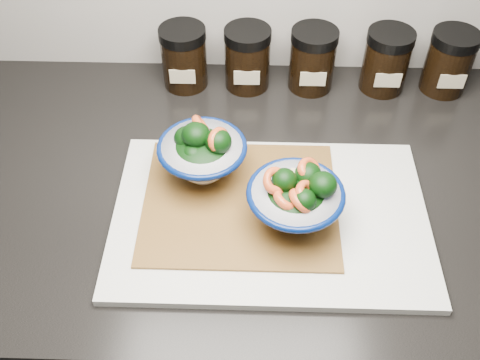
{
  "coord_description": "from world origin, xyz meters",
  "views": [
    {
      "loc": [
        -0.01,
        0.86,
        1.53
      ],
      "look_at": [
        -0.03,
        1.39,
        0.96
      ],
      "focal_mm": 42.0,
      "sensor_mm": 36.0,
      "label": 1
    }
  ],
  "objects_px": {
    "cutting_board": "(270,216)",
    "spice_jar_e": "(449,62)",
    "spice_jar_b": "(247,58)",
    "bowl_left": "(203,154)",
    "spice_jar_d": "(386,60)",
    "spice_jar_c": "(312,59)",
    "spice_jar_a": "(184,57)",
    "bowl_right": "(296,200)"
  },
  "relations": [
    {
      "from": "bowl_right",
      "to": "spice_jar_e",
      "type": "xyz_separation_m",
      "value": [
        0.28,
        0.33,
        -0.0
      ]
    },
    {
      "from": "cutting_board",
      "to": "spice_jar_a",
      "type": "height_order",
      "value": "spice_jar_a"
    },
    {
      "from": "cutting_board",
      "to": "bowl_right",
      "type": "distance_m",
      "value": 0.06
    },
    {
      "from": "cutting_board",
      "to": "spice_jar_e",
      "type": "height_order",
      "value": "spice_jar_e"
    },
    {
      "from": "bowl_right",
      "to": "spice_jar_a",
      "type": "distance_m",
      "value": 0.38
    },
    {
      "from": "spice_jar_c",
      "to": "cutting_board",
      "type": "bearing_deg",
      "value": -103.22
    },
    {
      "from": "spice_jar_b",
      "to": "spice_jar_c",
      "type": "height_order",
      "value": "same"
    },
    {
      "from": "spice_jar_a",
      "to": "spice_jar_c",
      "type": "distance_m",
      "value": 0.23
    },
    {
      "from": "bowl_left",
      "to": "bowl_right",
      "type": "relative_size",
      "value": 0.99
    },
    {
      "from": "bowl_right",
      "to": "spice_jar_c",
      "type": "xyz_separation_m",
      "value": [
        0.04,
        0.33,
        -0.0
      ]
    },
    {
      "from": "spice_jar_a",
      "to": "spice_jar_d",
      "type": "bearing_deg",
      "value": 0.0
    },
    {
      "from": "cutting_board",
      "to": "spice_jar_e",
      "type": "bearing_deg",
      "value": 45.41
    },
    {
      "from": "spice_jar_d",
      "to": "spice_jar_c",
      "type": "bearing_deg",
      "value": 180.0
    },
    {
      "from": "cutting_board",
      "to": "spice_jar_c",
      "type": "distance_m",
      "value": 0.33
    },
    {
      "from": "spice_jar_c",
      "to": "spice_jar_b",
      "type": "bearing_deg",
      "value": 180.0
    },
    {
      "from": "spice_jar_a",
      "to": "bowl_left",
      "type": "bearing_deg",
      "value": -78.18
    },
    {
      "from": "spice_jar_c",
      "to": "spice_jar_d",
      "type": "xyz_separation_m",
      "value": [
        0.13,
        0.0,
        0.0
      ]
    },
    {
      "from": "bowl_right",
      "to": "spice_jar_e",
      "type": "distance_m",
      "value": 0.43
    },
    {
      "from": "spice_jar_b",
      "to": "spice_jar_c",
      "type": "distance_m",
      "value": 0.11
    },
    {
      "from": "cutting_board",
      "to": "spice_jar_e",
      "type": "distance_m",
      "value": 0.45
    },
    {
      "from": "spice_jar_e",
      "to": "spice_jar_b",
      "type": "bearing_deg",
      "value": 180.0
    },
    {
      "from": "bowl_left",
      "to": "spice_jar_d",
      "type": "distance_m",
      "value": 0.39
    },
    {
      "from": "spice_jar_b",
      "to": "cutting_board",
      "type": "bearing_deg",
      "value": -82.87
    },
    {
      "from": "spice_jar_c",
      "to": "bowl_left",
      "type": "bearing_deg",
      "value": -125.56
    },
    {
      "from": "bowl_right",
      "to": "spice_jar_e",
      "type": "bearing_deg",
      "value": 49.74
    },
    {
      "from": "bowl_left",
      "to": "spice_jar_e",
      "type": "relative_size",
      "value": 1.17
    },
    {
      "from": "cutting_board",
      "to": "spice_jar_b",
      "type": "distance_m",
      "value": 0.32
    },
    {
      "from": "bowl_left",
      "to": "cutting_board",
      "type": "bearing_deg",
      "value": -35.97
    },
    {
      "from": "spice_jar_a",
      "to": "spice_jar_e",
      "type": "distance_m",
      "value": 0.47
    },
    {
      "from": "bowl_right",
      "to": "spice_jar_a",
      "type": "bearing_deg",
      "value": 119.12
    },
    {
      "from": "bowl_left",
      "to": "spice_jar_d",
      "type": "relative_size",
      "value": 1.17
    },
    {
      "from": "spice_jar_a",
      "to": "spice_jar_b",
      "type": "distance_m",
      "value": 0.11
    },
    {
      "from": "spice_jar_c",
      "to": "spice_jar_e",
      "type": "relative_size",
      "value": 1.0
    },
    {
      "from": "spice_jar_a",
      "to": "spice_jar_b",
      "type": "height_order",
      "value": "same"
    },
    {
      "from": "spice_jar_c",
      "to": "spice_jar_e",
      "type": "xyz_separation_m",
      "value": [
        0.24,
        0.0,
        0.0
      ]
    },
    {
      "from": "spice_jar_b",
      "to": "bowl_left",
      "type": "bearing_deg",
      "value": -103.91
    },
    {
      "from": "spice_jar_b",
      "to": "spice_jar_e",
      "type": "bearing_deg",
      "value": 0.0
    },
    {
      "from": "bowl_right",
      "to": "spice_jar_c",
      "type": "distance_m",
      "value": 0.33
    },
    {
      "from": "bowl_left",
      "to": "spice_jar_b",
      "type": "height_order",
      "value": "bowl_left"
    },
    {
      "from": "cutting_board",
      "to": "spice_jar_b",
      "type": "height_order",
      "value": "spice_jar_b"
    },
    {
      "from": "spice_jar_c",
      "to": "spice_jar_d",
      "type": "relative_size",
      "value": 1.0
    },
    {
      "from": "spice_jar_a",
      "to": "spice_jar_c",
      "type": "xyz_separation_m",
      "value": [
        0.23,
        0.0,
        0.0
      ]
    }
  ]
}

